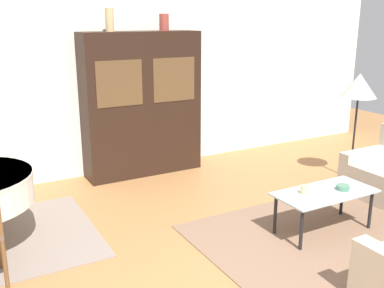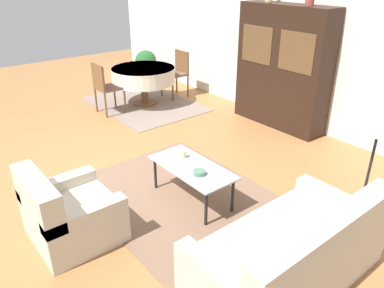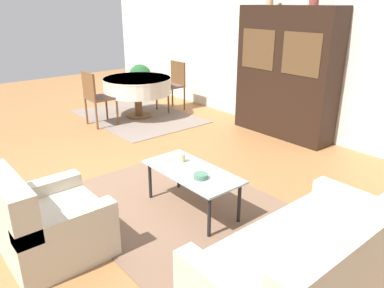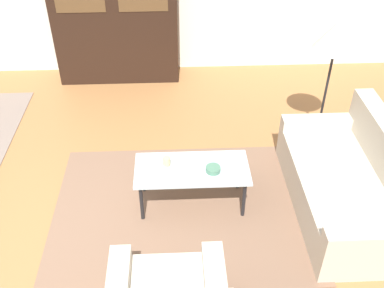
{
  "view_description": "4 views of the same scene",
  "coord_description": "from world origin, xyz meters",
  "px_view_note": "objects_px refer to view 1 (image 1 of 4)",
  "views": [
    {
      "loc": [
        -1.97,
        -2.53,
        2.22
      ],
      "look_at": [
        0.2,
        1.4,
        0.95
      ],
      "focal_mm": 42.0,
      "sensor_mm": 36.0,
      "label": 1
    },
    {
      "loc": [
        4.36,
        -1.77,
        2.59
      ],
      "look_at": [
        1.38,
        0.64,
        0.75
      ],
      "focal_mm": 35.0,
      "sensor_mm": 36.0,
      "label": 2
    },
    {
      "loc": [
        4.06,
        -1.6,
        2.08
      ],
      "look_at": [
        1.38,
        0.64,
        0.75
      ],
      "focal_mm": 35.0,
      "sensor_mm": 36.0,
      "label": 3
    },
    {
      "loc": [
        1.23,
        -2.63,
        3.23
      ],
      "look_at": [
        1.38,
        0.64,
        0.75
      ],
      "focal_mm": 42.0,
      "sensor_mm": 36.0,
      "label": 4
    }
  ],
  "objects_px": {
    "floor_lamp": "(359,89)",
    "vase_tall": "(110,20)",
    "cup": "(304,190)",
    "coffee_table": "(325,196)",
    "display_cabinet": "(142,104)",
    "bowl": "(343,187)",
    "vase_short": "(164,22)"
  },
  "relations": [
    {
      "from": "coffee_table",
      "to": "bowl",
      "type": "relative_size",
      "value": 7.77
    },
    {
      "from": "bowl",
      "to": "vase_short",
      "type": "height_order",
      "value": "vase_short"
    },
    {
      "from": "bowl",
      "to": "vase_short",
      "type": "relative_size",
      "value": 0.61
    },
    {
      "from": "display_cabinet",
      "to": "vase_short",
      "type": "xyz_separation_m",
      "value": [
        0.37,
        0.0,
        1.13
      ]
    },
    {
      "from": "display_cabinet",
      "to": "cup",
      "type": "height_order",
      "value": "display_cabinet"
    },
    {
      "from": "cup",
      "to": "vase_tall",
      "type": "distance_m",
      "value": 3.33
    },
    {
      "from": "display_cabinet",
      "to": "vase_tall",
      "type": "distance_m",
      "value": 1.24
    },
    {
      "from": "display_cabinet",
      "to": "cup",
      "type": "distance_m",
      "value": 2.78
    },
    {
      "from": "cup",
      "to": "bowl",
      "type": "relative_size",
      "value": 0.64
    },
    {
      "from": "bowl",
      "to": "display_cabinet",
      "type": "bearing_deg",
      "value": 112.06
    },
    {
      "from": "vase_tall",
      "to": "coffee_table",
      "type": "bearing_deg",
      "value": -63.63
    },
    {
      "from": "cup",
      "to": "vase_short",
      "type": "bearing_deg",
      "value": 96.67
    },
    {
      "from": "coffee_table",
      "to": "floor_lamp",
      "type": "height_order",
      "value": "floor_lamp"
    },
    {
      "from": "display_cabinet",
      "to": "bowl",
      "type": "xyz_separation_m",
      "value": [
        1.12,
        -2.76,
        -0.54
      ]
    },
    {
      "from": "floor_lamp",
      "to": "cup",
      "type": "xyz_separation_m",
      "value": [
        -1.8,
        -0.97,
        -0.79
      ]
    },
    {
      "from": "cup",
      "to": "vase_tall",
      "type": "bearing_deg",
      "value": 112.6
    },
    {
      "from": "cup",
      "to": "vase_tall",
      "type": "height_order",
      "value": "vase_tall"
    },
    {
      "from": "floor_lamp",
      "to": "vase_tall",
      "type": "xyz_separation_m",
      "value": [
        -2.9,
        1.68,
        0.9
      ]
    },
    {
      "from": "coffee_table",
      "to": "display_cabinet",
      "type": "xyz_separation_m",
      "value": [
        -0.92,
        2.71,
        0.61
      ]
    },
    {
      "from": "coffee_table",
      "to": "cup",
      "type": "relative_size",
      "value": 12.16
    },
    {
      "from": "coffee_table",
      "to": "vase_tall",
      "type": "bearing_deg",
      "value": 116.37
    },
    {
      "from": "coffee_table",
      "to": "floor_lamp",
      "type": "distance_m",
      "value": 2.06
    },
    {
      "from": "bowl",
      "to": "floor_lamp",
      "type": "bearing_deg",
      "value": 38.63
    },
    {
      "from": "cup",
      "to": "vase_short",
      "type": "relative_size",
      "value": 0.39
    },
    {
      "from": "display_cabinet",
      "to": "floor_lamp",
      "type": "bearing_deg",
      "value": -34.07
    },
    {
      "from": "display_cabinet",
      "to": "vase_tall",
      "type": "height_order",
      "value": "vase_tall"
    },
    {
      "from": "floor_lamp",
      "to": "vase_short",
      "type": "bearing_deg",
      "value": 141.49
    },
    {
      "from": "floor_lamp",
      "to": "display_cabinet",
      "type": "bearing_deg",
      "value": 145.93
    },
    {
      "from": "vase_tall",
      "to": "display_cabinet",
      "type": "bearing_deg",
      "value": -0.13
    },
    {
      "from": "floor_lamp",
      "to": "vase_tall",
      "type": "height_order",
      "value": "vase_tall"
    },
    {
      "from": "floor_lamp",
      "to": "vase_short",
      "type": "distance_m",
      "value": 2.83
    },
    {
      "from": "floor_lamp",
      "to": "cup",
      "type": "height_order",
      "value": "floor_lamp"
    }
  ]
}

